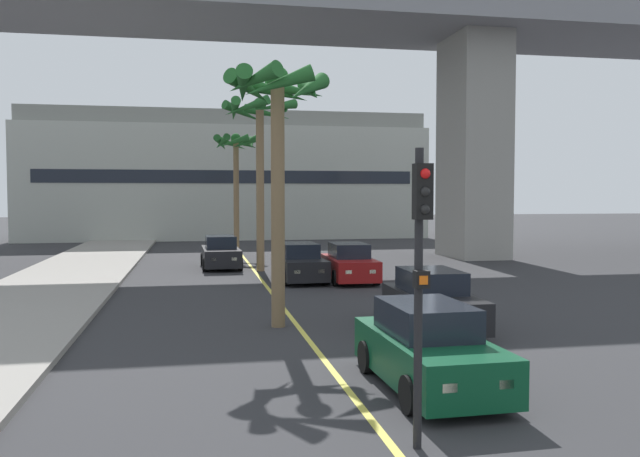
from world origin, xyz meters
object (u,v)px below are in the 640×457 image
palm_tree_near_median (259,131)px  car_queue_front (432,302)px  car_queue_third (349,264)px  palm_tree_mid_median (236,155)px  car_queue_fifth (221,253)px  palm_tree_far_median (277,114)px  car_queue_fourth (428,349)px  car_queue_second (300,264)px  traffic_light_median_far (275,221)px  traffic_light_median_near (420,256)px

palm_tree_near_median → car_queue_front: bearing=-77.0°
car_queue_third → palm_tree_mid_median: (-3.74, 13.85, 5.23)m
car_queue_fifth → palm_tree_mid_median: 9.59m
palm_tree_mid_median → palm_tree_far_median: palm_tree_mid_median is taller
car_queue_fourth → palm_tree_far_median: size_ratio=0.60×
car_queue_fourth → palm_tree_far_median: palm_tree_far_median is taller
car_queue_second → car_queue_third: same height
car_queue_fifth → traffic_light_median_far: 11.25m
car_queue_fifth → palm_tree_mid_median: bearing=81.1°
car_queue_fourth → palm_tree_mid_median: (-1.72, 28.60, 5.23)m
traffic_light_median_near → palm_tree_near_median: size_ratio=0.52×
car_queue_fourth → palm_tree_mid_median: 29.12m
car_queue_fourth → traffic_light_median_near: traffic_light_median_near is taller
car_queue_fifth → traffic_light_median_near: bearing=-85.6°
car_queue_third → palm_tree_far_median: size_ratio=0.60×
palm_tree_far_median → traffic_light_median_far: bearing=84.1°
palm_tree_far_median → car_queue_front: bearing=-14.7°
car_queue_fourth → car_queue_fifth: size_ratio=1.00×
car_queue_second → traffic_light_median_far: (-1.68, -5.57, 1.99)m
car_queue_second → palm_tree_far_median: bearing=-102.6°
traffic_light_median_near → palm_tree_far_median: 9.43m
car_queue_front → car_queue_second: 10.34m
car_queue_front → car_queue_fifth: 16.34m
traffic_light_median_far → car_queue_third: bearing=54.2°
car_queue_second → car_queue_front: bearing=-79.1°
car_queue_fourth → traffic_light_median_far: bearing=99.7°
car_queue_fourth → palm_tree_far_median: 8.14m
car_queue_second → car_queue_fifth: same height
car_queue_fifth → traffic_light_median_far: size_ratio=0.99×
traffic_light_median_far → palm_tree_far_median: palm_tree_far_median is taller
car_queue_third → traffic_light_median_far: 6.59m
traffic_light_median_far → car_queue_front: bearing=-51.6°
car_queue_second → car_queue_fifth: 6.19m
car_queue_third → palm_tree_near_median: 7.91m
car_queue_third → traffic_light_median_near: (-3.17, -17.53, 1.99)m
car_queue_second → palm_tree_mid_median: size_ratio=0.57×
car_queue_fourth → car_queue_fifth: same height
car_queue_third → traffic_light_median_near: size_ratio=0.99×
car_queue_front → traffic_light_median_near: size_ratio=0.99×
car_queue_front → palm_tree_far_median: 6.46m
palm_tree_mid_median → palm_tree_far_median: size_ratio=1.04×
car_queue_fourth → traffic_light_median_near: bearing=-112.5°
car_queue_second → car_queue_fourth: size_ratio=1.00×
traffic_light_median_near → palm_tree_mid_median: bearing=91.0°
palm_tree_near_median → palm_tree_far_median: palm_tree_near_median is taller
car_queue_second → palm_tree_near_median: bearing=108.4°
car_queue_third → palm_tree_near_median: (-3.27, 4.31, 5.77)m
car_queue_third → car_queue_fourth: 14.89m
car_queue_front → traffic_light_median_far: 6.17m
car_queue_front → car_queue_fourth: bearing=-111.3°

